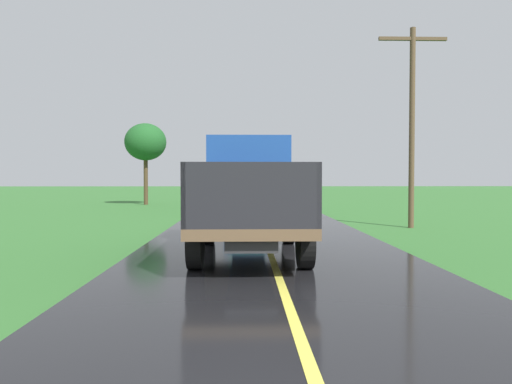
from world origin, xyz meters
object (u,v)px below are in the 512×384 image
Objects in this scene: banana_truck_near at (250,192)px; banana_truck_far at (247,184)px; utility_pole_roadside at (412,119)px; roadside_tree_mid_right at (146,142)px.

banana_truck_near and banana_truck_far have the same top height.
roadside_tree_mid_right is at bearing 130.27° from utility_pole_roadside.
banana_truck_far is at bearing -38.00° from roadside_tree_mid_right.
banana_truck_near is 1.05× the size of roadside_tree_mid_right.
roadside_tree_mid_right is (-6.89, 5.38, 2.76)m from banana_truck_far.
roadside_tree_mid_right is at bearing 108.39° from banana_truck_near.
utility_pole_roadside is at bearing 42.52° from banana_truck_near.
banana_truck_near is 0.80× the size of utility_pole_roadside.
banana_truck_far is (0.06, 15.16, -0.00)m from banana_truck_near.
utility_pole_roadside reaches higher than roadside_tree_mid_right.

